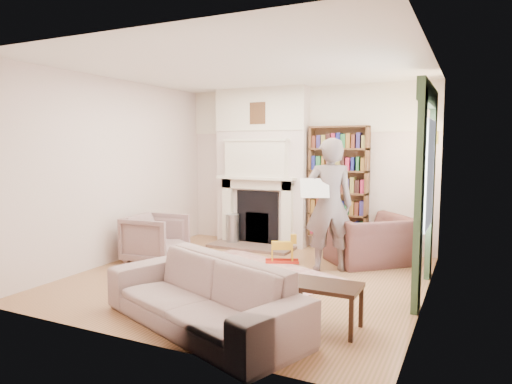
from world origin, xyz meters
The scene contains 25 objects.
floor centered at (0.00, 0.00, 0.00)m, with size 4.50×4.50×0.00m, color brown.
ceiling centered at (0.00, 0.00, 2.80)m, with size 4.50×4.50×0.00m, color white.
wall_back centered at (0.00, 2.25, 1.40)m, with size 4.50×4.50×0.00m, color beige.
wall_front centered at (0.00, -2.25, 1.40)m, with size 4.50×4.50×0.00m, color beige.
wall_left centered at (-2.25, 0.00, 1.40)m, with size 4.50×4.50×0.00m, color beige.
wall_right centered at (2.25, 0.00, 1.40)m, with size 4.50×4.50×0.00m, color beige.
fireplace centered at (-0.75, 2.05, 1.39)m, with size 1.70×0.58×2.80m.
bookcase centered at (0.65, 2.12, 1.18)m, with size 1.00×0.24×1.85m, color brown.
window centered at (2.23, 0.40, 1.45)m, with size 0.02×0.90×1.30m, color silver.
curtain_left centered at (2.20, -0.30, 1.20)m, with size 0.07×0.32×2.40m, color #334D31.
curtain_right centered at (2.20, 1.10, 1.20)m, with size 0.07×0.32×2.40m, color #334D31.
pelmet centered at (2.19, 0.40, 2.38)m, with size 0.09×1.70×0.24m, color #334D31.
wall_sconce centered at (2.03, 1.50, 1.90)m, with size 0.20×0.24×0.24m, color gold, non-canonical shape.
rug centered at (-0.18, 0.04, 0.01)m, with size 2.50×1.92×0.01m, color beige.
armchair_reading centered at (1.32, 1.43, 0.37)m, with size 1.13×0.98×0.73m, color #452725.
armchair_left centered at (-1.64, 0.13, 0.37)m, with size 0.79×0.81×0.74m, color gray.
sofa centered at (0.35, -1.71, 0.33)m, with size 2.29×0.89×0.67m, color #9F9783.
man_reading centered at (0.87, 0.83, 0.95)m, with size 0.69×0.45×1.90m, color #5F4F4C.
newspaper centered at (0.72, 0.63, 1.20)m, with size 0.40×0.02×0.28m, color silver.
coffee_table centered at (1.44, -1.21, 0.23)m, with size 0.70×0.45×0.45m, color black, non-canonical shape.
paraffin_heater centered at (-1.19, 1.75, 0.28)m, with size 0.24×0.24×0.55m, color #9A9DA1.
rocking_horse centered at (0.13, 0.91, 0.22)m, with size 0.51×0.20×0.45m, color gold, non-canonical shape.
board_game centered at (-0.82, -0.35, 0.03)m, with size 0.33×0.33×0.03m, color #E8D752.
game_box_lid centered at (-1.11, 0.22, 0.04)m, with size 0.31×0.20×0.05m, color red.
comic_annuals centered at (0.19, -0.37, 0.02)m, with size 0.90×0.44×0.02m.
Camera 1 is at (2.71, -5.41, 1.80)m, focal length 32.00 mm.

